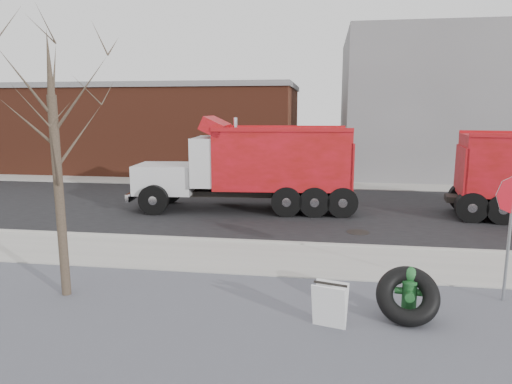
% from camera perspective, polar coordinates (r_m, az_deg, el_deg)
% --- Properties ---
extents(ground, '(120.00, 120.00, 0.00)m').
position_cam_1_polar(ground, '(11.47, -1.52, -8.71)').
color(ground, '#383328').
rests_on(ground, ground).
extents(gravel_verge, '(60.00, 5.00, 0.03)m').
position_cam_1_polar(gravel_verge, '(8.31, -5.93, -16.32)').
color(gravel_verge, gray).
rests_on(gravel_verge, ground).
extents(sidewalk, '(60.00, 2.50, 0.06)m').
position_cam_1_polar(sidewalk, '(11.70, -1.31, -8.18)').
color(sidewalk, '#9E9B93').
rests_on(sidewalk, ground).
extents(curb, '(60.00, 0.15, 0.11)m').
position_cam_1_polar(curb, '(12.91, -0.31, -6.28)').
color(curb, '#9E9B93').
rests_on(curb, ground).
extents(road, '(60.00, 9.40, 0.02)m').
position_cam_1_polar(road, '(17.49, 2.09, -2.05)').
color(road, black).
rests_on(road, ground).
extents(far_sidewalk, '(60.00, 2.00, 0.06)m').
position_cam_1_polar(far_sidewalk, '(23.06, 3.70, 0.96)').
color(far_sidewalk, '#9E9B93').
rests_on(far_sidewalk, ground).
extents(building_grey, '(12.00, 10.00, 8.00)m').
position_cam_1_polar(building_grey, '(29.55, 22.81, 9.95)').
color(building_grey, gray).
rests_on(building_grey, ground).
extents(building_brick, '(20.20, 8.20, 5.30)m').
position_cam_1_polar(building_brick, '(30.16, -14.84, 7.83)').
color(building_brick, '#612C1B').
rests_on(building_brick, ground).
extents(bare_tree, '(3.20, 3.20, 5.20)m').
position_cam_1_polar(bare_tree, '(9.58, -23.90, 6.81)').
color(bare_tree, '#382D23').
rests_on(bare_tree, ground).
extents(fire_hydrant, '(0.54, 0.52, 0.95)m').
position_cam_1_polar(fire_hydrant, '(8.90, 18.63, -12.01)').
color(fire_hydrant, '#286B31').
rests_on(fire_hydrant, ground).
extents(truck_tire, '(1.18, 1.03, 1.03)m').
position_cam_1_polar(truck_tire, '(8.68, 18.43, -12.21)').
color(truck_tire, black).
rests_on(truck_tire, ground).
extents(stop_sign, '(0.71, 0.28, 2.73)m').
position_cam_1_polar(stop_sign, '(9.92, 29.35, -1.89)').
color(stop_sign, gray).
rests_on(stop_sign, ground).
extents(sandwich_board, '(0.65, 0.50, 0.80)m').
position_cam_1_polar(sandwich_board, '(8.14, 9.20, -13.77)').
color(sandwich_board, white).
rests_on(sandwich_board, ground).
extents(dump_truck_red_b, '(8.23, 2.98, 3.45)m').
position_cam_1_polar(dump_truck_red_b, '(16.91, -0.28, 3.54)').
color(dump_truck_red_b, black).
rests_on(dump_truck_red_b, ground).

